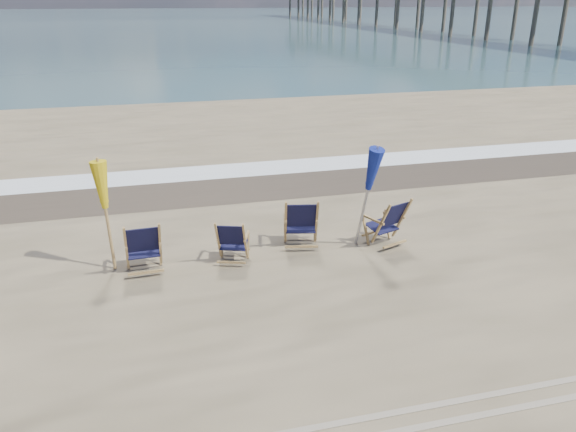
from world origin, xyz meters
name	(u,v)px	position (x,y,z in m)	size (l,w,h in m)	color
ocean	(145,19)	(0.00, 128.00, 0.00)	(400.00, 400.00, 0.00)	#3E6167
surf_foam	(235,170)	(0.00, 8.30, 0.00)	(200.00, 1.40, 0.01)	silver
wet_sand_strip	(244,186)	(0.00, 6.80, 0.00)	(200.00, 2.60, 0.00)	#42362A
beach_chair_0	(160,246)	(-2.34, 2.27, 0.52)	(0.67, 0.75, 1.05)	black
beach_chair_1	(245,243)	(-0.81, 2.20, 0.45)	(0.58, 0.65, 0.90)	black
beach_chair_2	(317,223)	(0.67, 2.56, 0.54)	(0.69, 0.78, 1.08)	black
beach_chair_3	(402,220)	(2.40, 2.37, 0.52)	(0.66, 0.74, 1.03)	black
umbrella_yellow	(104,191)	(-3.21, 2.67, 1.51)	(0.30, 0.30, 2.02)	#A9834B
umbrella_blue	(367,170)	(1.58, 2.36, 1.61)	(0.30, 0.30, 2.14)	#A5A5AD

